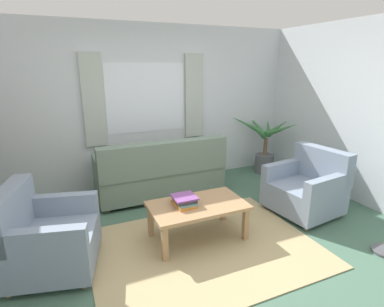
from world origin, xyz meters
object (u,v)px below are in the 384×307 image
Objects in this scene: armchair_right at (307,188)px; coffee_table at (198,208)px; book_stack_on_table at (184,200)px; potted_plant at (265,147)px; couch at (161,173)px; armchair_left at (45,237)px.

coffee_table is (-1.66, -0.02, 0.03)m from armchair_right.
coffee_table is at bearing -96.40° from armchair_right.
potted_plant is at bearing 34.20° from book_stack_on_table.
couch is 2.13m from armchair_right.
book_stack_on_table is at bearing 84.10° from couch.
coffee_table is 2.64m from potted_plant.
couch is 1.33m from coffee_table.
armchair_left is 4.00m from potted_plant.
coffee_table is (1.59, -0.09, 0.03)m from armchair_left.
book_stack_on_table is (1.45, -0.04, 0.14)m from armchair_left.
armchair_right is 1.64m from potted_plant.
potted_plant reaches higher than armchair_right.
armchair_left is 3.25m from armchair_right.
book_stack_on_table is (-1.80, 0.03, 0.14)m from armchair_right.
coffee_table is 3.51× the size of book_stack_on_table.
potted_plant is at bearing -54.35° from armchair_left.
book_stack_on_table is 0.29× the size of potted_plant.
couch reaches higher than armchair_right.
couch is at bearing -173.32° from potted_plant.
armchair_right is (1.67, -1.32, -0.01)m from couch.
potted_plant reaches higher than couch.
book_stack_on_table is at bearing -77.90° from armchair_left.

